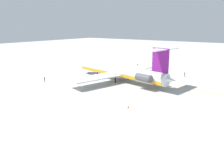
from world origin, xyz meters
name	(u,v)px	position (x,y,z in m)	size (l,w,h in m)	color
ground	(142,77)	(0.00, 0.00, 0.00)	(359.44, 359.44, 0.00)	#ADADA8
main_jetliner	(122,71)	(2.28, 9.04, 3.12)	(39.14, 34.76, 11.43)	silver
ground_crew_near_nose	(185,74)	(-12.00, -8.47, 1.12)	(0.33, 0.35, 1.76)	black
ground_crew_near_tail	(138,65)	(9.72, -14.53, 1.07)	(0.41, 0.27, 1.68)	black
ground_crew_portside	(45,79)	(21.08, 24.05, 1.11)	(0.28, 0.39, 1.75)	black
safety_cone_nose	(128,107)	(-11.68, 28.01, 0.28)	(0.40, 0.40, 0.55)	#EA590F
safety_cone_wingtip	(104,66)	(22.54, -7.86, 0.28)	(0.40, 0.40, 0.55)	#EA590F
taxiway_centreline	(131,76)	(3.37, 1.18, 0.00)	(77.45, 0.36, 0.01)	gold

